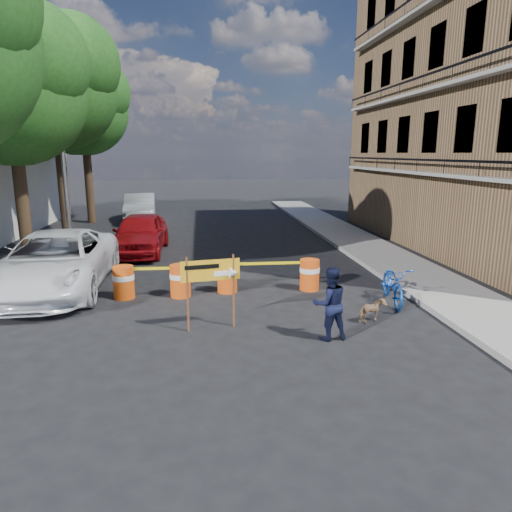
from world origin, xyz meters
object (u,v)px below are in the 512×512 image
object	(u,v)px
bicycle	(394,267)
sedan_silver	(140,207)
suv_white	(55,262)
barrel_mid_right	(227,276)
barrel_far_left	(124,282)
barrel_far_right	(310,274)
dog	(372,311)
barrel_mid_left	(180,280)
pedestrian	(330,304)
sedan_red	(140,233)
detour_sign	(218,276)

from	to	relation	value
bicycle	sedan_silver	bearing A→B (deg)	127.36
suv_white	barrel_mid_right	bearing A→B (deg)	-10.47
barrel_far_left	barrel_far_right	xyz separation A→B (m)	(5.22, 0.17, 0.00)
dog	suv_white	world-z (taller)	suv_white
barrel_mid_left	pedestrian	world-z (taller)	pedestrian
barrel_mid_right	sedan_red	size ratio (longest dim) A/B	0.19
detour_sign	dog	xyz separation A→B (m)	(3.60, -0.04, -0.96)
sedan_silver	barrel_mid_left	bearing A→B (deg)	-84.09
barrel_mid_right	bicycle	distance (m)	4.58
barrel_far_left	sedan_silver	world-z (taller)	sedan_silver
bicycle	sedan_red	xyz separation A→B (m)	(-7.39, 7.17, -0.19)
bicycle	detour_sign	bearing A→B (deg)	-155.30
sedan_silver	dog	bearing A→B (deg)	-71.98
barrel_far_left	suv_white	bearing A→B (deg)	153.51
pedestrian	suv_white	world-z (taller)	suv_white
sedan_red	pedestrian	bearing A→B (deg)	-59.30
sedan_silver	suv_white	bearing A→B (deg)	-97.89
pedestrian	dog	distance (m)	1.62
barrel_mid_right	pedestrian	distance (m)	4.14
barrel_mid_left	sedan_silver	distance (m)	15.21
barrel_far_right	sedan_red	world-z (taller)	sedan_red
suv_white	sedan_red	bearing A→B (deg)	68.66
dog	suv_white	bearing A→B (deg)	43.55
sedan_red	sedan_silver	distance (m)	9.06
barrel_far_left	detour_sign	bearing A→B (deg)	-45.65
barrel_mid_left	barrel_mid_right	bearing A→B (deg)	11.39
sedan_red	barrel_far_left	bearing A→B (deg)	-85.22
detour_sign	pedestrian	xyz separation A→B (m)	(2.32, -0.89, -0.45)
barrel_mid_right	dog	distance (m)	4.28
suv_white	sedan_silver	bearing A→B (deg)	85.97
barrel_mid_right	sedan_silver	xyz separation A→B (m)	(-4.20, 14.67, 0.33)
bicycle	barrel_mid_right	bearing A→B (deg)	170.38
bicycle	dog	xyz separation A→B (m)	(-1.06, -1.29, -0.70)
barrel_mid_right	sedan_silver	size ratio (longest dim) A/B	0.19
barrel_far_right	dog	world-z (taller)	barrel_far_right
sedan_red	dog	bearing A→B (deg)	-50.95
dog	barrel_mid_left	bearing A→B (deg)	38.30
barrel_far_left	barrel_mid_left	world-z (taller)	same
barrel_mid_right	sedan_red	world-z (taller)	sedan_red
suv_white	dog	bearing A→B (deg)	-25.02
barrel_mid_right	bicycle	size ratio (longest dim) A/B	0.46
barrel_mid_right	sedan_red	xyz separation A→B (m)	(-3.10, 5.67, 0.32)
dog	sedan_red	world-z (taller)	sedan_red
barrel_far_right	suv_white	bearing A→B (deg)	173.32
detour_sign	suv_white	world-z (taller)	detour_sign
detour_sign	sedan_red	world-z (taller)	detour_sign
barrel_mid_left	pedestrian	bearing A→B (deg)	-46.03
detour_sign	sedan_red	bearing A→B (deg)	98.29
barrel_far_left	barrel_far_right	bearing A→B (deg)	1.86
detour_sign	dog	bearing A→B (deg)	-10.28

